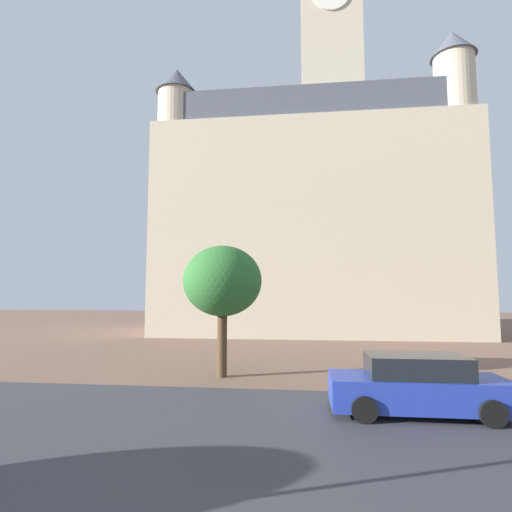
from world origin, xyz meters
TOP-DOWN VIEW (x-y plane):
  - ground_plane at (0.00, 10.00)m, footprint 120.00×120.00m
  - street_asphalt_strip at (0.00, 7.38)m, footprint 120.00×8.14m
  - landmark_building at (2.87, 30.96)m, footprint 24.05×11.08m
  - car_blue at (4.82, 9.17)m, footprint 4.45×1.93m
  - tree_curb_far at (-1.18, 13.21)m, footprint 3.02×3.02m

SIDE VIEW (x-z plane):
  - ground_plane at x=0.00m, z-range 0.00..0.00m
  - street_asphalt_strip at x=0.00m, z-range 0.00..0.00m
  - car_blue at x=4.82m, z-range -0.04..1.49m
  - tree_curb_far at x=-1.18m, z-range 1.10..6.08m
  - landmark_building at x=2.87m, z-range -7.23..27.79m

